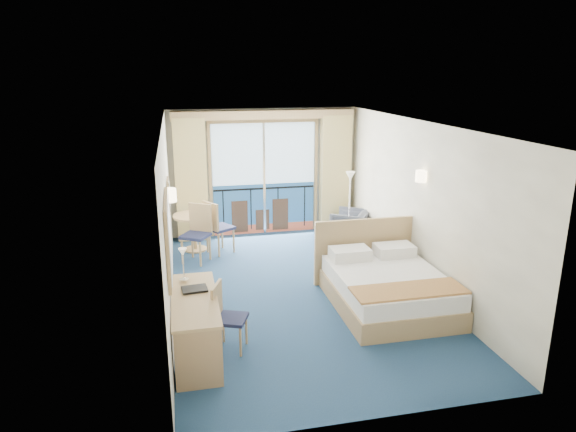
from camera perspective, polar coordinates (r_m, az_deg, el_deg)
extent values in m
plane|color=navy|center=(8.43, 1.22, -8.35)|extent=(6.50, 6.50, 0.00)
cube|color=beige|center=(11.08, -2.71, 4.90)|extent=(4.00, 0.02, 2.70)
cube|color=beige|center=(5.05, 10.15, -9.11)|extent=(4.00, 0.02, 2.70)
cube|color=beige|center=(7.76, -13.30, -0.33)|extent=(0.02, 6.50, 2.70)
cube|color=beige|center=(8.66, 14.33, 1.27)|extent=(0.02, 6.50, 2.70)
cube|color=white|center=(7.72, 1.34, 10.31)|extent=(4.00, 6.50, 0.02)
cube|color=navy|center=(11.22, -2.62, 0.90)|extent=(2.20, 0.02, 1.08)
cube|color=#BEDFFA|center=(10.97, -2.70, 6.96)|extent=(2.20, 0.02, 1.32)
cube|color=#9F4631|center=(11.35, -2.59, -1.34)|extent=(2.20, 0.02, 0.20)
cube|color=black|center=(11.11, -2.65, 3.09)|extent=(2.20, 0.02, 0.04)
cube|color=tan|center=(10.88, -2.74, 10.60)|extent=(2.36, 0.03, 0.12)
cube|color=tan|center=(10.94, -8.62, 3.79)|extent=(0.06, 0.03, 2.40)
cube|color=tan|center=(11.31, 3.11, 4.35)|extent=(0.06, 0.03, 2.40)
cube|color=silver|center=(11.06, -2.65, 4.09)|extent=(0.05, 0.02, 2.40)
cube|color=#3C271B|center=(11.32, -0.86, 0.20)|extent=(0.35, 0.02, 0.70)
cube|color=#3C271B|center=(11.18, -5.38, -0.06)|extent=(0.35, 0.02, 0.70)
cube|color=#3C271B|center=(11.28, -2.85, -0.40)|extent=(0.30, 0.02, 0.45)
cube|color=black|center=(11.11, -7.20, 0.58)|extent=(0.02, 0.01, 0.90)
cube|color=black|center=(11.18, -4.13, 0.76)|extent=(0.03, 0.01, 0.90)
cube|color=black|center=(11.27, -1.12, 0.93)|extent=(0.03, 0.01, 0.90)
cube|color=black|center=(11.40, 1.84, 1.10)|extent=(0.02, 0.01, 0.90)
cube|color=tan|center=(10.76, -10.71, 3.90)|extent=(0.65, 0.22, 2.55)
cube|color=tan|center=(11.28, 5.27, 4.65)|extent=(0.65, 0.22, 2.55)
cube|color=tan|center=(10.76, -2.65, 11.18)|extent=(3.80, 0.25, 0.18)
cube|color=tan|center=(6.27, -13.19, -2.31)|extent=(0.04, 1.25, 0.95)
cube|color=silver|center=(6.27, -12.98, -2.29)|extent=(0.01, 1.12, 0.82)
cube|color=tan|center=(8.13, -13.14, 2.24)|extent=(0.03, 0.42, 0.52)
cube|color=gray|center=(8.13, -13.00, 2.25)|extent=(0.01, 0.34, 0.44)
cylinder|color=#F8E1AE|center=(7.05, -13.02, 2.27)|extent=(0.18, 0.18, 0.18)
cylinder|color=#F8E1AE|center=(8.38, 14.58, 4.30)|extent=(0.18, 0.18, 0.18)
cube|color=tan|center=(7.98, 11.09, -8.94)|extent=(1.60, 2.00, 0.30)
cube|color=white|center=(7.87, 11.19, -7.13)|extent=(1.54, 1.94, 0.25)
cube|color=tan|center=(7.28, 13.28, -8.02)|extent=(1.58, 0.55, 0.03)
cube|color=white|center=(8.28, 6.89, -4.15)|extent=(0.62, 0.40, 0.18)
cube|color=white|center=(8.55, 11.71, -3.72)|extent=(0.62, 0.40, 0.18)
cube|color=tan|center=(8.73, 8.52, -3.78)|extent=(1.75, 0.06, 1.10)
cube|color=#9F8154|center=(9.39, 11.01, -4.32)|extent=(0.40, 0.38, 0.53)
cube|color=white|center=(9.32, 10.84, -2.47)|extent=(0.21, 0.18, 0.09)
imported|color=#424650|center=(10.80, 6.93, -1.07)|extent=(1.00, 1.00, 0.66)
cylinder|color=silver|center=(10.80, 6.71, -2.83)|extent=(0.21, 0.21, 0.03)
cylinder|color=silver|center=(10.60, 6.83, 0.71)|extent=(0.02, 0.02, 1.41)
cone|color=beige|center=(10.44, 6.95, 4.45)|extent=(0.19, 0.19, 0.17)
cube|color=tan|center=(6.51, -10.38, -9.08)|extent=(0.56, 1.63, 0.04)
cube|color=#9F8154|center=(6.19, -9.97, -14.46)|extent=(0.53, 0.49, 0.72)
cylinder|color=tan|center=(6.86, -12.41, -11.39)|extent=(0.05, 0.05, 0.72)
cylinder|color=tan|center=(6.87, -8.17, -11.13)|extent=(0.05, 0.05, 0.72)
cylinder|color=tan|center=(7.36, -12.45, -9.42)|extent=(0.05, 0.05, 0.72)
cylinder|color=tan|center=(7.37, -8.52, -9.18)|extent=(0.05, 0.05, 0.72)
cube|color=#1C2243|center=(6.67, -6.33, -11.29)|extent=(0.49, 0.49, 0.05)
cube|color=tan|center=(6.61, -7.92, -9.32)|extent=(0.17, 0.37, 0.45)
cylinder|color=tan|center=(6.61, -5.30, -13.72)|extent=(0.03, 0.03, 0.41)
cylinder|color=tan|center=(6.87, -4.66, -12.48)|extent=(0.03, 0.03, 0.41)
cylinder|color=tan|center=(6.68, -7.93, -13.44)|extent=(0.03, 0.03, 0.41)
cylinder|color=tan|center=(6.94, -7.18, -12.23)|extent=(0.03, 0.03, 0.41)
cube|color=black|center=(6.70, -10.35, -7.99)|extent=(0.34, 0.27, 0.03)
cylinder|color=silver|center=(6.98, -11.46, -6.92)|extent=(0.12, 0.12, 0.02)
cylinder|color=silver|center=(6.91, -11.54, -5.48)|extent=(0.02, 0.02, 0.40)
cone|color=beige|center=(6.84, -11.63, -3.94)|extent=(0.11, 0.11, 0.10)
cylinder|color=tan|center=(10.23, -10.41, 0.04)|extent=(0.81, 0.81, 0.04)
cylinder|color=tan|center=(10.33, -10.31, -1.86)|extent=(0.08, 0.08, 0.71)
cylinder|color=tan|center=(10.44, -10.22, -3.64)|extent=(0.45, 0.45, 0.03)
cube|color=#1C2243|center=(10.08, -7.56, -1.31)|extent=(0.62, 0.62, 0.05)
cube|color=tan|center=(9.88, -8.60, -0.02)|extent=(0.28, 0.40, 0.54)
cylinder|color=tan|center=(10.13, -6.06, -2.73)|extent=(0.04, 0.04, 0.48)
cylinder|color=tan|center=(10.40, -7.33, -2.27)|extent=(0.04, 0.04, 0.48)
cylinder|color=tan|center=(9.92, -7.69, -3.20)|extent=(0.04, 0.04, 0.48)
cylinder|color=tan|center=(10.20, -8.94, -2.71)|extent=(0.04, 0.04, 0.48)
cube|color=#1C2243|center=(9.64, -10.24, -2.16)|extent=(0.63, 0.63, 0.05)
cube|color=tan|center=(9.74, -9.70, -0.19)|extent=(0.42, 0.28, 0.55)
cylinder|color=tan|center=(9.66, -11.66, -3.88)|extent=(0.04, 0.04, 0.49)
cylinder|color=tan|center=(9.49, -9.72, -4.15)|extent=(0.04, 0.04, 0.49)
cylinder|color=tan|center=(9.97, -10.59, -3.20)|extent=(0.04, 0.04, 0.49)
cylinder|color=tan|center=(9.79, -8.68, -3.46)|extent=(0.04, 0.04, 0.49)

